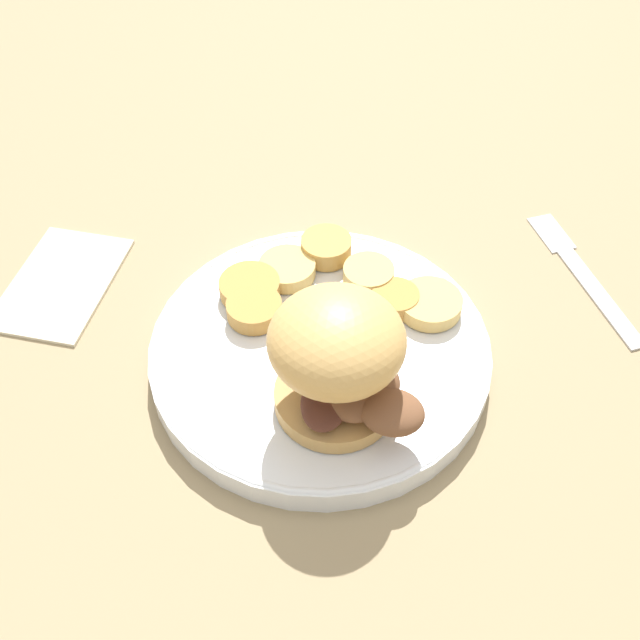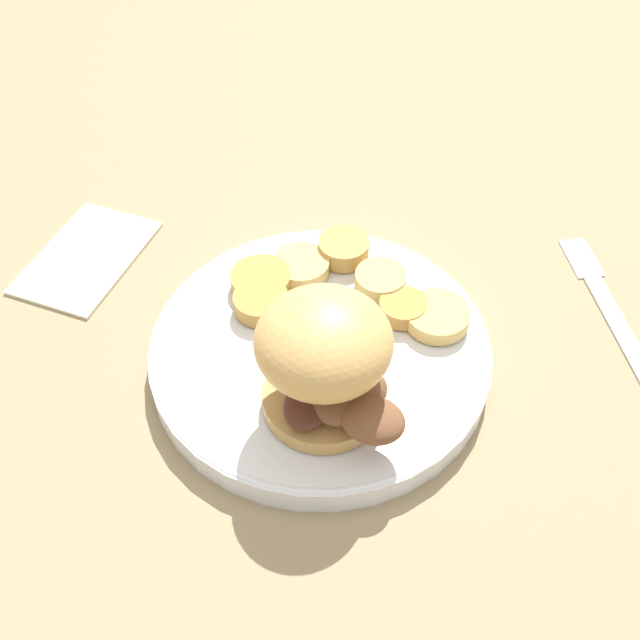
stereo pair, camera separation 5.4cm
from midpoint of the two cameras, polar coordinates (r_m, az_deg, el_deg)
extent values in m
plane|color=#937F5B|center=(0.58, -2.68, -3.27)|extent=(4.00, 4.00, 0.00)
cylinder|color=white|center=(0.57, -2.72, -2.62)|extent=(0.26, 0.26, 0.02)
torus|color=white|center=(0.56, -2.75, -2.06)|extent=(0.25, 0.25, 0.01)
cylinder|color=tan|center=(0.52, -1.82, -6.02)|extent=(0.08, 0.08, 0.01)
ellipsoid|color=#563323|center=(0.50, -1.65, -4.49)|extent=(0.05, 0.05, 0.02)
ellipsoid|color=#4C281E|center=(0.50, -2.72, -6.37)|extent=(0.06, 0.05, 0.02)
ellipsoid|color=brown|center=(0.52, -2.17, -2.93)|extent=(0.05, 0.04, 0.02)
ellipsoid|color=brown|center=(0.49, 2.36, -7.23)|extent=(0.05, 0.06, 0.02)
ellipsoid|color=brown|center=(0.50, 1.55, -5.07)|extent=(0.04, 0.04, 0.02)
ellipsoid|color=brown|center=(0.52, -0.30, -2.80)|extent=(0.04, 0.04, 0.02)
ellipsoid|color=brown|center=(0.49, -0.79, -6.29)|extent=(0.03, 0.04, 0.02)
ellipsoid|color=tan|center=(0.47, -1.99, -1.76)|extent=(0.09, 0.09, 0.06)
cylinder|color=#BC8942|center=(0.58, 3.12, 1.45)|extent=(0.04, 0.04, 0.01)
cylinder|color=#BC8942|center=(0.60, -7.64, 2.58)|extent=(0.05, 0.05, 0.01)
cylinder|color=#BC8942|center=(0.58, -7.71, 0.69)|extent=(0.04, 0.04, 0.01)
cylinder|color=#DBB766|center=(0.60, 1.14, 3.33)|extent=(0.04, 0.04, 0.01)
cylinder|color=#DBB766|center=(0.61, -5.07, 3.77)|extent=(0.05, 0.05, 0.01)
cylinder|color=#DBB766|center=(0.58, 5.75, 1.09)|extent=(0.05, 0.05, 0.01)
cylinder|color=tan|center=(0.62, -2.02, 5.43)|extent=(0.04, 0.04, 0.02)
cube|color=silver|center=(0.65, 18.39, 1.64)|extent=(0.07, 0.11, 0.00)
cube|color=silver|center=(0.70, 15.13, 6.33)|extent=(0.04, 0.05, 0.00)
cube|color=beige|center=(0.67, -21.34, 2.62)|extent=(0.15, 0.13, 0.01)
camera|label=1|loc=(0.03, -92.87, -3.18)|focal=42.00mm
camera|label=2|loc=(0.03, 87.13, 3.18)|focal=42.00mm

